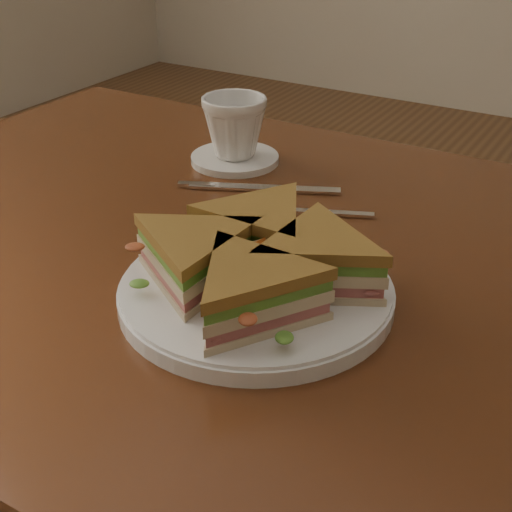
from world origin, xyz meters
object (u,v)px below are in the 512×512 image
object	(u,v)px
saucer	(235,159)
table	(260,322)
knife	(253,188)
sandwich_wedges	(256,261)
coffee_cup	(234,127)
plate	(256,293)
spoon	(263,208)

from	to	relation	value
saucer	table	bearing A→B (deg)	-51.58
knife	sandwich_wedges	bearing A→B (deg)	-83.42
knife	coffee_cup	xyz separation A→B (m)	(-0.07, 0.07, 0.05)
plate	sandwich_wedges	bearing A→B (deg)	-116.57
spoon	saucer	xyz separation A→B (m)	(-0.12, 0.12, 0.00)
plate	sandwich_wedges	size ratio (longest dim) A/B	0.89
table	sandwich_wedges	world-z (taller)	sandwich_wedges
spoon	coffee_cup	bearing A→B (deg)	110.93
saucer	coffee_cup	bearing A→B (deg)	90.00
table	knife	distance (m)	0.19
spoon	saucer	world-z (taller)	same
table	sandwich_wedges	xyz separation A→B (m)	(0.05, -0.09, 0.14)
sandwich_wedges	coffee_cup	distance (m)	0.37
sandwich_wedges	knife	distance (m)	0.27
sandwich_wedges	spoon	bearing A→B (deg)	118.36
spoon	coffee_cup	distance (m)	0.18
plate	sandwich_wedges	distance (m)	0.04
table	saucer	bearing A→B (deg)	128.42
saucer	sandwich_wedges	bearing A→B (deg)	-54.62
sandwich_wedges	coffee_cup	xyz separation A→B (m)	(-0.21, 0.30, 0.01)
plate	coffee_cup	distance (m)	0.37
table	knife	xyz separation A→B (m)	(-0.09, 0.14, 0.10)
spoon	table	bearing A→B (deg)	-84.00
sandwich_wedges	saucer	xyz separation A→B (m)	(-0.21, 0.30, -0.04)
plate	spoon	world-z (taller)	plate
knife	saucer	xyz separation A→B (m)	(-0.07, 0.07, 0.00)
knife	saucer	size ratio (longest dim) A/B	1.59
spoon	sandwich_wedges	bearing A→B (deg)	-84.59
sandwich_wedges	plate	bearing A→B (deg)	63.43
plate	sandwich_wedges	world-z (taller)	sandwich_wedges
saucer	plate	bearing A→B (deg)	-54.62
table	coffee_cup	size ratio (longest dim) A/B	13.07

